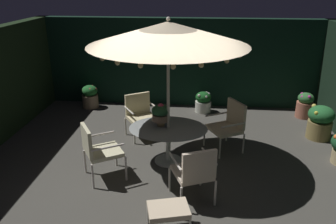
{
  "coord_description": "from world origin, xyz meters",
  "views": [
    {
      "loc": [
        0.52,
        -5.36,
        3.29
      ],
      "look_at": [
        -0.03,
        0.33,
        1.04
      ],
      "focal_mm": 36.18,
      "sensor_mm": 36.0,
      "label": 1
    }
  ],
  "objects_px": {
    "centerpiece_planter": "(161,113)",
    "patio_chair_northeast": "(140,113)",
    "potted_plant_right_far": "(305,105)",
    "patio_chair_southeast": "(195,170)",
    "potted_plant_right_near": "(320,121)",
    "ottoman_footrest": "(168,211)",
    "potted_plant_front_corner": "(203,102)",
    "patio_umbrella": "(168,34)",
    "patio_dining_table": "(168,134)",
    "patio_chair_east": "(98,148)",
    "patio_chair_north": "(229,123)",
    "potted_plant_back_left": "(90,96)"
  },
  "relations": [
    {
      "from": "potted_plant_back_left",
      "to": "patio_chair_southeast",
      "type": "bearing_deg",
      "value": -53.67
    },
    {
      "from": "patio_chair_north",
      "to": "patio_chair_southeast",
      "type": "bearing_deg",
      "value": -109.05
    },
    {
      "from": "patio_umbrella",
      "to": "patio_chair_southeast",
      "type": "bearing_deg",
      "value": -66.99
    },
    {
      "from": "patio_chair_north",
      "to": "potted_plant_front_corner",
      "type": "relative_size",
      "value": 1.85
    },
    {
      "from": "patio_chair_southeast",
      "to": "ottoman_footrest",
      "type": "relative_size",
      "value": 1.52
    },
    {
      "from": "patio_umbrella",
      "to": "potted_plant_right_near",
      "type": "relative_size",
      "value": 3.7
    },
    {
      "from": "patio_dining_table",
      "to": "potted_plant_back_left",
      "type": "bearing_deg",
      "value": 131.19
    },
    {
      "from": "centerpiece_planter",
      "to": "potted_plant_right_near",
      "type": "height_order",
      "value": "centerpiece_planter"
    },
    {
      "from": "patio_chair_north",
      "to": "patio_chair_east",
      "type": "relative_size",
      "value": 1.0
    },
    {
      "from": "ottoman_footrest",
      "to": "potted_plant_front_corner",
      "type": "height_order",
      "value": "potted_plant_front_corner"
    },
    {
      "from": "potted_plant_front_corner",
      "to": "patio_dining_table",
      "type": "bearing_deg",
      "value": -103.83
    },
    {
      "from": "patio_chair_southeast",
      "to": "potted_plant_right_near",
      "type": "distance_m",
      "value": 3.73
    },
    {
      "from": "patio_umbrella",
      "to": "centerpiece_planter",
      "type": "bearing_deg",
      "value": 156.21
    },
    {
      "from": "potted_plant_front_corner",
      "to": "patio_chair_east",
      "type": "bearing_deg",
      "value": -118.0
    },
    {
      "from": "patio_dining_table",
      "to": "patio_umbrella",
      "type": "xyz_separation_m",
      "value": [
        -0.0,
        0.0,
        1.85
      ]
    },
    {
      "from": "patio_dining_table",
      "to": "patio_chair_east",
      "type": "height_order",
      "value": "patio_chair_east"
    },
    {
      "from": "patio_chair_north",
      "to": "potted_plant_back_left",
      "type": "distance_m",
      "value": 4.16
    },
    {
      "from": "potted_plant_right_near",
      "to": "potted_plant_right_far",
      "type": "distance_m",
      "value": 1.22
    },
    {
      "from": "potted_plant_right_near",
      "to": "patio_chair_northeast",
      "type": "bearing_deg",
      "value": -176.72
    },
    {
      "from": "centerpiece_planter",
      "to": "ottoman_footrest",
      "type": "distance_m",
      "value": 2.13
    },
    {
      "from": "patio_chair_southeast",
      "to": "potted_plant_back_left",
      "type": "distance_m",
      "value": 4.95
    },
    {
      "from": "patio_chair_southeast",
      "to": "potted_plant_back_left",
      "type": "relative_size",
      "value": 1.58
    },
    {
      "from": "patio_dining_table",
      "to": "potted_plant_back_left",
      "type": "xyz_separation_m",
      "value": [
        -2.41,
        2.75,
        -0.27
      ]
    },
    {
      "from": "patio_dining_table",
      "to": "potted_plant_back_left",
      "type": "distance_m",
      "value": 3.66
    },
    {
      "from": "patio_umbrella",
      "to": "potted_plant_back_left",
      "type": "xyz_separation_m",
      "value": [
        -2.41,
        2.75,
        -2.12
      ]
    },
    {
      "from": "ottoman_footrest",
      "to": "potted_plant_right_near",
      "type": "bearing_deg",
      "value": 47.57
    },
    {
      "from": "patio_chair_north",
      "to": "patio_chair_east",
      "type": "bearing_deg",
      "value": -149.69
    },
    {
      "from": "patio_dining_table",
      "to": "potted_plant_right_far",
      "type": "distance_m",
      "value": 4.13
    },
    {
      "from": "patio_dining_table",
      "to": "potted_plant_right_far",
      "type": "relative_size",
      "value": 2.28
    },
    {
      "from": "patio_umbrella",
      "to": "patio_chair_northeast",
      "type": "relative_size",
      "value": 2.94
    },
    {
      "from": "patio_chair_north",
      "to": "centerpiece_planter",
      "type": "bearing_deg",
      "value": -155.92
    },
    {
      "from": "potted_plant_front_corner",
      "to": "potted_plant_right_near",
      "type": "height_order",
      "value": "potted_plant_right_near"
    },
    {
      "from": "centerpiece_planter",
      "to": "potted_plant_right_far",
      "type": "bearing_deg",
      "value": 36.68
    },
    {
      "from": "centerpiece_planter",
      "to": "patio_chair_east",
      "type": "distance_m",
      "value": 1.32
    },
    {
      "from": "potted_plant_front_corner",
      "to": "patio_umbrella",
      "type": "bearing_deg",
      "value": -103.83
    },
    {
      "from": "potted_plant_back_left",
      "to": "potted_plant_right_far",
      "type": "relative_size",
      "value": 0.96
    },
    {
      "from": "patio_dining_table",
      "to": "patio_chair_southeast",
      "type": "relative_size",
      "value": 1.5
    },
    {
      "from": "centerpiece_planter",
      "to": "patio_chair_northeast",
      "type": "relative_size",
      "value": 0.47
    },
    {
      "from": "patio_chair_east",
      "to": "potted_plant_right_near",
      "type": "height_order",
      "value": "patio_chair_east"
    },
    {
      "from": "patio_umbrella",
      "to": "patio_chair_southeast",
      "type": "height_order",
      "value": "patio_umbrella"
    },
    {
      "from": "patio_chair_southeast",
      "to": "potted_plant_front_corner",
      "type": "height_order",
      "value": "patio_chair_southeast"
    },
    {
      "from": "centerpiece_planter",
      "to": "patio_chair_north",
      "type": "bearing_deg",
      "value": 24.08
    },
    {
      "from": "patio_chair_east",
      "to": "potted_plant_back_left",
      "type": "distance_m",
      "value": 3.68
    },
    {
      "from": "potted_plant_right_near",
      "to": "potted_plant_right_far",
      "type": "height_order",
      "value": "potted_plant_right_near"
    },
    {
      "from": "patio_chair_east",
      "to": "potted_plant_right_near",
      "type": "distance_m",
      "value": 4.82
    },
    {
      "from": "patio_dining_table",
      "to": "potted_plant_right_far",
      "type": "xyz_separation_m",
      "value": [
        3.22,
        2.57,
        -0.26
      ]
    },
    {
      "from": "centerpiece_planter",
      "to": "ottoman_footrest",
      "type": "xyz_separation_m",
      "value": [
        0.34,
        -2.01,
        -0.62
      ]
    },
    {
      "from": "patio_umbrella",
      "to": "patio_chair_northeast",
      "type": "xyz_separation_m",
      "value": [
        -0.73,
        1.13,
        -1.89
      ]
    },
    {
      "from": "potted_plant_front_corner",
      "to": "potted_plant_right_far",
      "type": "xyz_separation_m",
      "value": [
        2.56,
        -0.13,
        0.05
      ]
    },
    {
      "from": "potted_plant_right_near",
      "to": "potted_plant_back_left",
      "type": "xyz_separation_m",
      "value": [
        -5.61,
        1.4,
        -0.08
      ]
    }
  ]
}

